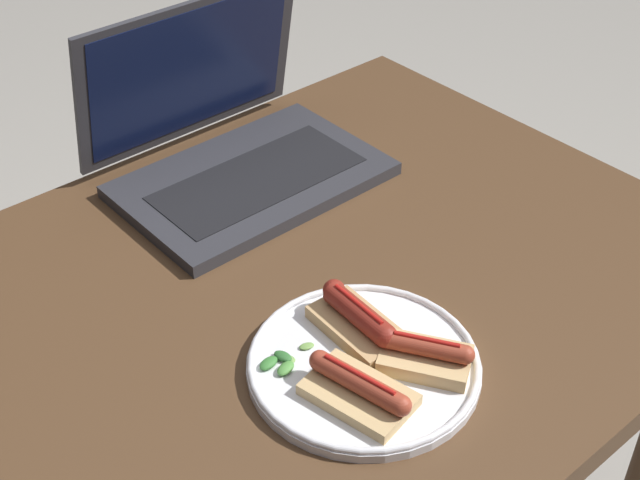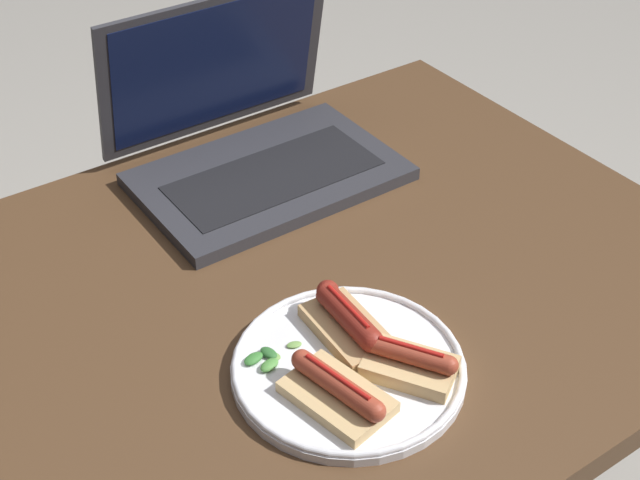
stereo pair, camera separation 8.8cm
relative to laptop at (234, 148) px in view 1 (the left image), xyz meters
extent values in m
cube|color=#4C331E|center=(-0.09, -0.24, -0.06)|extent=(1.01, 0.75, 0.04)
cylinder|color=#4C331E|center=(0.33, 0.05, -0.42)|extent=(0.04, 0.04, 0.69)
cube|color=#2D2D33|center=(0.00, -0.04, -0.03)|extent=(0.35, 0.23, 0.02)
cube|color=black|center=(0.00, -0.05, -0.02)|extent=(0.29, 0.12, 0.00)
cube|color=#2D2D33|center=(0.00, 0.09, 0.08)|extent=(0.35, 0.05, 0.21)
cube|color=#0C1433|center=(0.00, 0.09, 0.08)|extent=(0.31, 0.04, 0.19)
cylinder|color=silver|center=(-0.12, -0.39, -0.04)|extent=(0.25, 0.25, 0.01)
torus|color=silver|center=(-0.12, -0.39, -0.03)|extent=(0.25, 0.25, 0.01)
cube|color=tan|center=(-0.10, -0.35, -0.02)|extent=(0.07, 0.11, 0.02)
cylinder|color=maroon|center=(-0.10, -0.35, 0.00)|extent=(0.03, 0.09, 0.03)
sphere|color=maroon|center=(-0.10, -0.31, 0.00)|extent=(0.03, 0.03, 0.03)
sphere|color=maroon|center=(-0.10, -0.40, 0.00)|extent=(0.03, 0.03, 0.03)
cylinder|color=red|center=(-0.10, -0.35, 0.01)|extent=(0.01, 0.08, 0.01)
cube|color=tan|center=(-0.16, -0.43, -0.03)|extent=(0.09, 0.12, 0.01)
cylinder|color=#9E3D28|center=(-0.16, -0.43, -0.01)|extent=(0.04, 0.10, 0.02)
sphere|color=#9E3D28|center=(-0.15, -0.47, -0.01)|extent=(0.02, 0.02, 0.02)
sphere|color=#9E3D28|center=(-0.17, -0.38, -0.01)|extent=(0.02, 0.02, 0.02)
cylinder|color=red|center=(-0.16, -0.43, 0.00)|extent=(0.02, 0.08, 0.01)
cube|color=tan|center=(-0.08, -0.44, -0.02)|extent=(0.10, 0.11, 0.02)
cylinder|color=#9E3D28|center=(-0.08, -0.44, 0.00)|extent=(0.06, 0.08, 0.02)
sphere|color=#9E3D28|center=(-0.10, -0.40, 0.00)|extent=(0.02, 0.02, 0.02)
sphere|color=#9E3D28|center=(-0.06, -0.47, 0.00)|extent=(0.02, 0.02, 0.02)
cylinder|color=red|center=(-0.08, -0.44, 0.01)|extent=(0.04, 0.06, 0.01)
ellipsoid|color=#4C8E3D|center=(-0.19, -0.35, -0.03)|extent=(0.03, 0.02, 0.01)
ellipsoid|color=#709E4C|center=(-0.15, -0.34, -0.03)|extent=(0.02, 0.02, 0.00)
ellipsoid|color=#709E4C|center=(-0.18, -0.34, -0.03)|extent=(0.02, 0.02, 0.00)
ellipsoid|color=#387A33|center=(-0.20, -0.33, -0.03)|extent=(0.03, 0.02, 0.01)
ellipsoid|color=#2D662D|center=(-0.18, -0.33, -0.03)|extent=(0.02, 0.02, 0.01)
camera|label=1|loc=(-0.59, -0.86, 0.64)|focal=50.00mm
camera|label=2|loc=(-0.52, -0.92, 0.64)|focal=50.00mm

